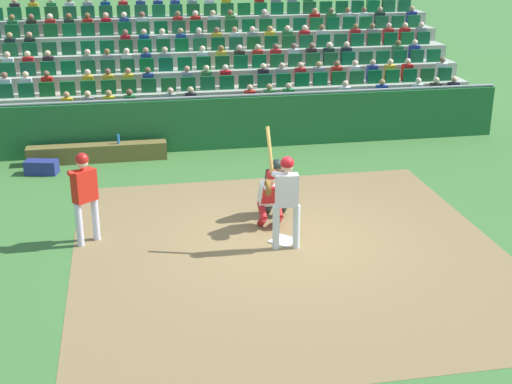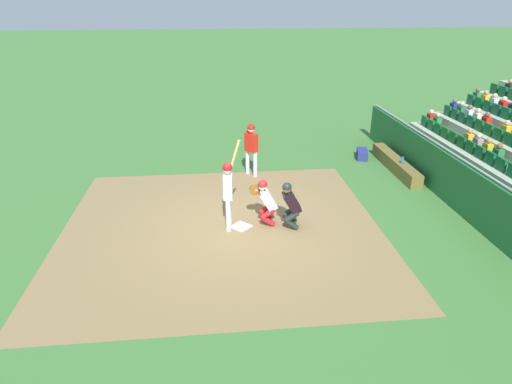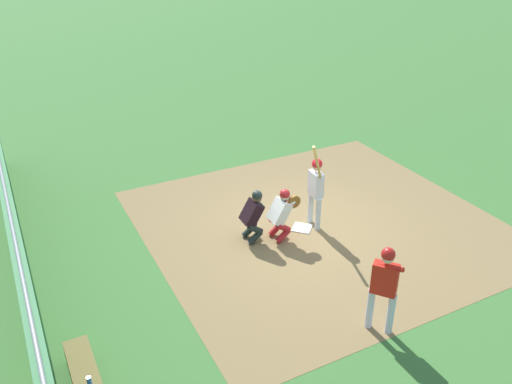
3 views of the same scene
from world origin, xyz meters
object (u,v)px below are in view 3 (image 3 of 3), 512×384
(batter_at_plate, at_px, (316,186))
(catcher_crouching, at_px, (282,211))
(home_plate_marker, at_px, (302,228))
(on_deck_batter, at_px, (385,282))
(water_bottle_on_bench, at_px, (89,383))
(home_plate_umpire, at_px, (253,213))

(batter_at_plate, height_order, catcher_crouching, batter_at_plate)
(home_plate_marker, xyz_separation_m, on_deck_batter, (3.60, -0.61, 1.06))
(home_plate_marker, height_order, on_deck_batter, on_deck_batter)
(catcher_crouching, relative_size, water_bottle_on_bench, 5.45)
(batter_at_plate, bearing_deg, on_deck_batter, -14.33)
(home_plate_umpire, height_order, water_bottle_on_bench, home_plate_umpire)
(home_plate_marker, bearing_deg, home_plate_umpire, -95.33)
(catcher_crouching, relative_size, on_deck_batter, 0.72)
(batter_at_plate, bearing_deg, catcher_crouching, -84.68)
(batter_at_plate, bearing_deg, home_plate_marker, -97.06)
(home_plate_marker, distance_m, batter_at_plate, 1.13)
(batter_at_plate, distance_m, water_bottle_on_bench, 6.60)
(home_plate_marker, relative_size, batter_at_plate, 0.19)
(batter_at_plate, relative_size, catcher_crouching, 1.79)
(home_plate_marker, height_order, catcher_crouching, catcher_crouching)
(home_plate_marker, xyz_separation_m, water_bottle_on_bench, (3.01, -5.57, 0.54))
(home_plate_umpire, distance_m, water_bottle_on_bench, 5.33)
(catcher_crouching, xyz_separation_m, home_plate_umpire, (-0.24, -0.60, -0.02))
(home_plate_marker, distance_m, home_plate_umpire, 1.43)
(home_plate_umpire, relative_size, water_bottle_on_bench, 5.45)
(on_deck_batter, bearing_deg, water_bottle_on_bench, -96.87)
(home_plate_marker, height_order, home_plate_umpire, home_plate_umpire)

